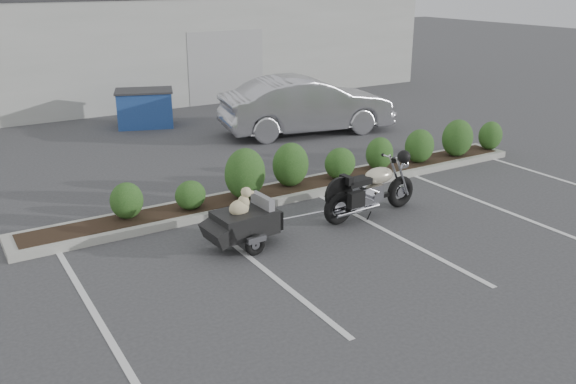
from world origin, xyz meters
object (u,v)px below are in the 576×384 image
pet_trailer (244,221)px  motorcycle (371,190)px  sedan (307,105)px  dumpster (145,108)px

pet_trailer → motorcycle: bearing=-3.9°
pet_trailer → sedan: sedan is taller
pet_trailer → sedan: 8.23m
motorcycle → dumpster: bearing=94.2°
motorcycle → pet_trailer: size_ratio=1.25×
sedan → motorcycle: bearing=168.9°
motorcycle → pet_trailer: 2.79m
motorcycle → dumpster: 9.67m
motorcycle → sedan: (2.56, 6.27, 0.31)m
motorcycle → pet_trailer: bearing=176.1°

